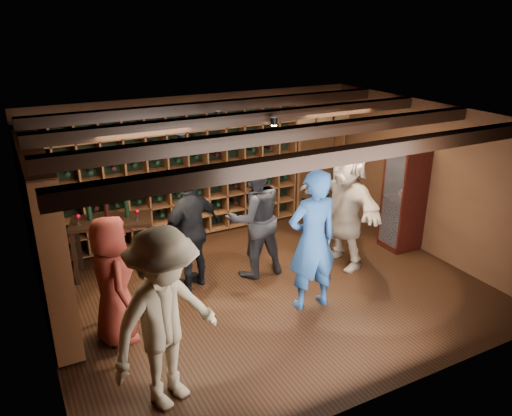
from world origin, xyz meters
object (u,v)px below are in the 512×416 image
man_blue_shirt (313,241)px  man_grey_suit (254,218)px  tasting_table (111,226)px  guest_beige (345,206)px  guest_red_floral (113,281)px  guest_khaki (165,320)px  guest_woman_black (191,231)px  display_cabinet (403,200)px

man_blue_shirt → man_grey_suit: man_blue_shirt is taller
man_grey_suit → tasting_table: size_ratio=1.44×
man_blue_shirt → guest_beige: (1.16, 0.82, 0.00)m
guest_red_floral → guest_khaki: (0.23, -1.32, 0.16)m
man_grey_suit → guest_woman_black: size_ratio=1.05×
guest_red_floral → tasting_table: guest_red_floral is taller
man_blue_shirt → display_cabinet: bearing=-156.3°
tasting_table → man_blue_shirt: bearing=-30.2°
man_blue_shirt → tasting_table: 3.09m
guest_woman_black → guest_beige: guest_beige is taller
man_grey_suit → guest_beige: 1.46m
guest_woman_black → guest_beige: bearing=148.9°
man_grey_suit → guest_woman_black: 0.98m
display_cabinet → guest_khaki: guest_khaki is taller
tasting_table → guest_khaki: bearing=-77.5°
display_cabinet → man_grey_suit: size_ratio=0.94×
guest_red_floral → guest_woman_black: (1.29, 0.78, 0.08)m
man_grey_suit → guest_khaki: guest_khaki is taller
display_cabinet → guest_beige: guest_beige is taller
guest_red_floral → guest_woman_black: size_ratio=0.92×
display_cabinet → guest_khaki: 5.01m
display_cabinet → tasting_table: (-4.58, 1.32, -0.07)m
guest_woman_black → guest_khaki: size_ratio=0.91×
guest_red_floral → man_grey_suit: bearing=-74.3°
guest_khaki → man_blue_shirt: bearing=-1.6°
guest_khaki → tasting_table: (0.12, 3.04, -0.19)m
display_cabinet → man_blue_shirt: man_blue_shirt is taller
man_blue_shirt → guest_red_floral: bearing=-6.2°
display_cabinet → guest_red_floral: (-4.94, -0.39, -0.04)m
display_cabinet → man_blue_shirt: (-2.40, -0.85, 0.13)m
guest_beige → guest_red_floral: bearing=-87.1°
guest_woman_black → tasting_table: size_ratio=1.37×
guest_red_floral → tasting_table: size_ratio=1.25×
display_cabinet → tasting_table: size_ratio=1.34×
man_grey_suit → guest_beige: size_ratio=0.95×
guest_red_floral → man_blue_shirt: bearing=-101.9°
display_cabinet → man_grey_suit: man_grey_suit is taller
guest_red_floral → guest_beige: guest_beige is taller
guest_red_floral → display_cabinet: bearing=-87.0°
man_grey_suit → man_blue_shirt: bearing=103.9°
guest_red_floral → guest_khaki: guest_khaki is taller
guest_beige → tasting_table: size_ratio=1.51×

